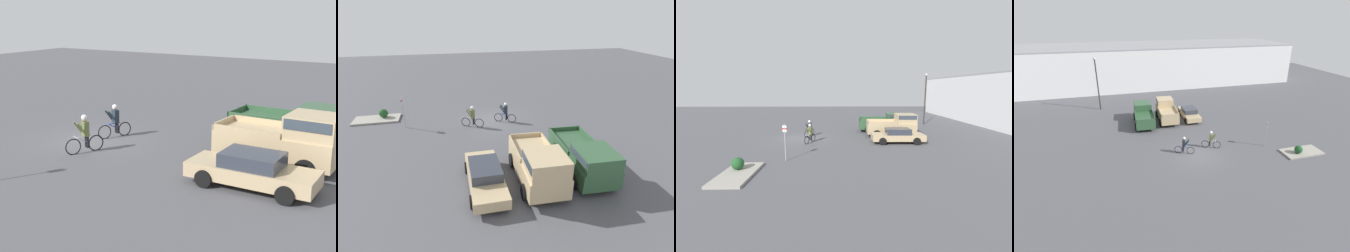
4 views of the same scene
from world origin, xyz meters
TOP-DOWN VIEW (x-y plane):
  - ground_plane at (0.00, 0.00)m, footprint 80.00×80.00m
  - pickup_truck_0 at (-3.58, 9.00)m, footprint 2.51×5.39m
  - pickup_truck_1 at (-0.79, 9.35)m, footprint 2.44×4.99m
  - sedan_0 at (1.99, 8.96)m, footprint 1.95×4.73m
  - cyclist_0 at (1.77, 0.94)m, footprint 1.73×0.81m
  - cyclist_1 at (-1.00, 0.53)m, footprint 1.73×0.81m

SIDE VIEW (x-z plane):
  - ground_plane at x=0.00m, z-range 0.00..0.00m
  - sedan_0 at x=1.99m, z-range 0.01..1.35m
  - cyclist_1 at x=-1.00m, z-range -0.02..1.69m
  - cyclist_0 at x=1.77m, z-range 0.00..1.77m
  - pickup_truck_0 at x=-3.58m, z-range 0.04..2.15m
  - pickup_truck_1 at x=-0.79m, z-range 0.03..2.38m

